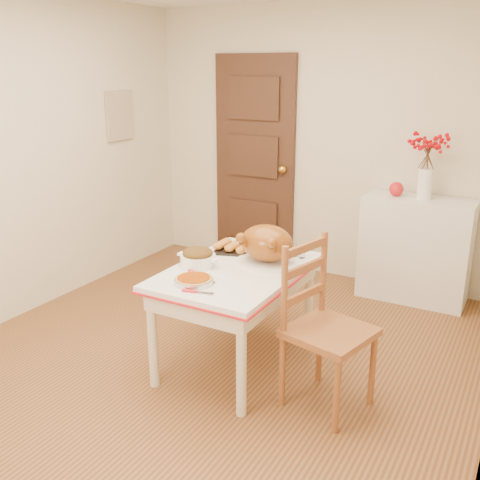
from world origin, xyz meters
The scene contains 18 objects.
floor centered at (0.00, 0.00, 0.00)m, with size 3.50×4.00×0.00m, color #5E3014.
wall_back centered at (0.00, 2.00, 1.25)m, with size 3.50×0.00×2.50m, color beige.
wall_left centered at (-1.75, 0.00, 1.25)m, with size 0.00×4.00×2.50m, color beige.
door_back centered at (-0.70, 1.97, 1.03)m, with size 0.85×0.06×2.06m, color #352015.
photo_board centered at (-1.73, 1.20, 1.50)m, with size 0.03×0.35×0.45m, color beige.
sideboard centered at (0.96, 1.78, 0.45)m, with size 0.89×0.40×0.89m, color silver.
kitchen_table centered at (0.17, 0.07, 0.34)m, with size 0.79×1.15×0.69m, color silver, non-canonical shape.
chair_oak centered at (0.88, -0.08, 0.50)m, with size 0.44×0.44×1.00m, color brown, non-canonical shape.
berry_vase centered at (0.98, 1.78, 1.15)m, with size 0.27×0.27×0.53m, color white, non-canonical shape.
apple centered at (0.75, 1.78, 0.95)m, with size 0.12×0.12×0.12m, color red.
turkey_platter centered at (0.31, 0.24, 0.82)m, with size 0.42×0.33×0.27m, color brown, non-canonical shape.
pumpkin_pie centered at (0.07, -0.27, 0.71)m, with size 0.24×0.24×0.05m, color #853200.
stuffing_dish centered at (-0.08, 0.00, 0.75)m, with size 0.30×0.23×0.11m, color #47320F, non-canonical shape.
rolls_tray centered at (-0.01, 0.36, 0.72)m, with size 0.26×0.21×0.07m, color #C66B28, non-canonical shape.
pie_server centered at (0.18, -0.39, 0.69)m, with size 0.19×0.06×0.01m, color silver, non-canonical shape.
carving_knife centered at (0.06, -0.17, 0.69)m, with size 0.28×0.07×0.01m, color silver, non-canonical shape.
drinking_glass centered at (0.24, 0.50, 0.74)m, with size 0.06×0.06×0.11m, color white.
shaker_pair centered at (0.43, 0.47, 0.74)m, with size 0.10×0.04×0.10m, color white, non-canonical shape.
Camera 1 is at (1.82, -2.82, 1.94)m, focal length 40.96 mm.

